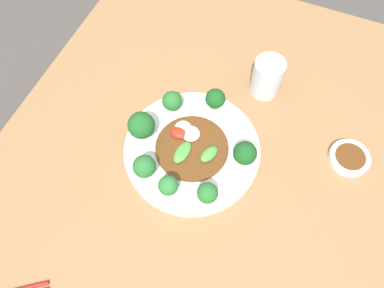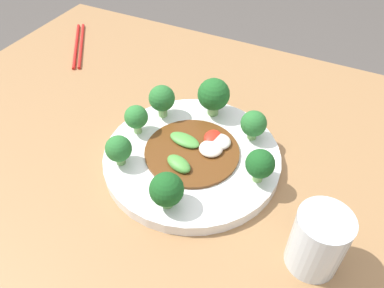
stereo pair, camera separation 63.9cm
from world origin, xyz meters
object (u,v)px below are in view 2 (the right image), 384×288
Objects in this scene: broccoli_west at (260,164)px; broccoli_north at (167,190)px; broccoli_southwest at (254,124)px; plate at (192,157)px; broccoli_south at (213,95)px; chopsticks at (79,45)px; broccoli_northeast at (119,149)px; drinking_glass at (318,241)px; broccoli_east at (136,117)px; stirfry_center at (196,149)px; broccoli_southeast at (162,99)px.

broccoli_west is 0.14m from broccoli_north.
plate is at bearing 46.14° from broccoli_southwest.
broccoli_south is at bearing -41.99° from broccoli_west.
broccoli_south is 0.40× the size of chopsticks.
broccoli_northeast is 0.56× the size of drinking_glass.
plate is 0.11m from broccoli_east.
plate is 0.02m from stirfry_center.
broccoli_west is at bearing 138.01° from broccoli_south.
broccoli_southwest is 0.35× the size of stirfry_center.
broccoli_northeast is 0.12m from stirfry_center.
broccoli_north reaches higher than chopsticks.
chopsticks is (0.49, -0.14, -0.05)m from broccoli_southwest.
broccoli_north is 1.09× the size of broccoli_east.
broccoli_east is 0.57× the size of drinking_glass.
broccoli_southeast is at bearing -26.53° from drinking_glass.
broccoli_northeast is at bearing 66.30° from broccoli_south.
broccoli_west is 1.07× the size of broccoli_east.
broccoli_west is 1.09× the size of broccoli_northeast.
broccoli_east is at bearing -2.51° from plate.
broccoli_north reaches higher than broccoli_southwest.
broccoli_southwest is 0.92× the size of broccoli_north.
broccoli_southeast is at bearing -58.48° from broccoli_north.
plate is 0.12m from broccoli_south.
broccoli_northeast reaches higher than chopsticks.
broccoli_west is at bearing -134.25° from broccoli_north.
broccoli_southeast reaches higher than chopsticks.
broccoli_southwest is at bearing -49.47° from drinking_glass.
broccoli_north is 0.33× the size of chopsticks.
broccoli_southwest is 0.17m from broccoli_southeast.
drinking_glass is at bearing 175.97° from broccoli_northeast.
drinking_glass is (-0.31, 0.16, -0.01)m from broccoli_southeast.
chopsticks is (0.53, -0.23, -0.05)m from broccoli_west.
broccoli_southwest reaches higher than chopsticks.
broccoli_east is at bearing -78.32° from broccoli_northeast.
broccoli_northeast is at bearing 137.96° from chopsticks.
drinking_glass reaches higher than stirfry_center.
broccoli_southwest is at bearing -174.85° from broccoli_southeast.
broccoli_north is at bearing 159.96° from broccoli_northeast.
drinking_glass is at bearing 141.07° from broccoli_west.
plate is at bearing -22.68° from drinking_glass.
broccoli_southeast is (0.09, -0.06, 0.05)m from plate.
plate is 0.12m from broccoli_southeast.
stirfry_center is at bearing -6.06° from broccoli_west.
broccoli_east is 0.74× the size of broccoli_south.
stirfry_center is (-0.02, 0.10, -0.04)m from broccoli_south.
broccoli_north is 0.95× the size of broccoli_southeast.
plate is 3.12× the size of drinking_glass.
chopsticks is at bearing -37.53° from broccoli_north.
chopsticks is (0.42, -0.21, -0.02)m from stirfry_center.
broccoli_west reaches higher than stirfry_center.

